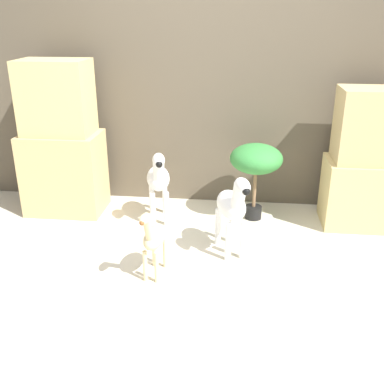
% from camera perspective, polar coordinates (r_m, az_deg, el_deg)
% --- Properties ---
extents(ground_plane, '(14.00, 14.00, 0.00)m').
position_cam_1_polar(ground_plane, '(3.28, 0.79, -11.13)').
color(ground_plane, beige).
extents(wall_back, '(6.40, 0.08, 2.20)m').
position_cam_1_polar(wall_back, '(4.30, 2.88, 12.78)').
color(wall_back, brown).
rests_on(wall_back, ground_plane).
extents(rock_pillar_left, '(0.71, 0.47, 1.41)m').
position_cam_1_polar(rock_pillar_left, '(4.30, -16.25, 5.75)').
color(rock_pillar_left, tan).
rests_on(rock_pillar_left, ground_plane).
extents(rock_pillar_right, '(0.71, 0.47, 1.21)m').
position_cam_1_polar(rock_pillar_right, '(4.16, 21.57, 3.33)').
color(rock_pillar_right, '#D1B775').
rests_on(rock_pillar_right, ground_plane).
extents(zebra_right, '(0.32, 0.54, 0.70)m').
position_cam_1_polar(zebra_right, '(3.44, 5.20, -1.76)').
color(zebra_right, white).
rests_on(zebra_right, ground_plane).
extents(zebra_left, '(0.28, 0.54, 0.70)m').
position_cam_1_polar(zebra_left, '(3.98, -4.29, 1.69)').
color(zebra_left, white).
rests_on(zebra_left, ground_plane).
extents(giraffe_figurine, '(0.18, 0.41, 0.57)m').
position_cam_1_polar(giraffe_figurine, '(3.19, -4.91, -5.86)').
color(giraffe_figurine, beige).
rests_on(giraffe_figurine, ground_plane).
extents(potted_palm_front, '(0.47, 0.47, 0.71)m').
position_cam_1_polar(potted_palm_front, '(4.02, 8.14, 3.87)').
color(potted_palm_front, black).
rests_on(potted_palm_front, ground_plane).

